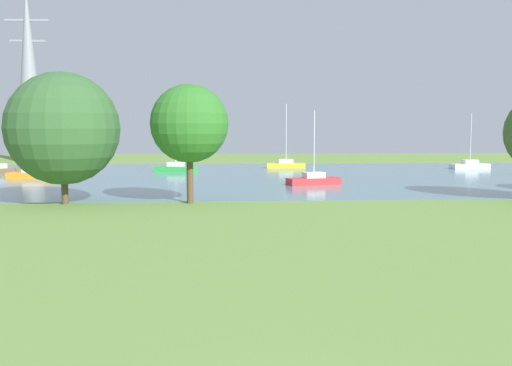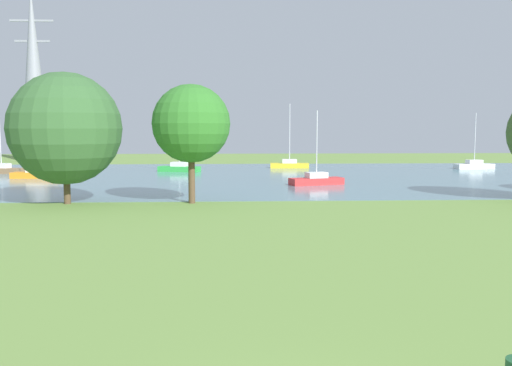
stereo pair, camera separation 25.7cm
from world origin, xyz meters
TOP-DOWN VIEW (x-y plane):
  - ground_plane at (0.00, 22.00)m, footprint 160.00×160.00m
  - water_surface at (0.00, 50.00)m, footprint 140.00×40.00m
  - sailboat_orange at (-20.30, 48.74)m, footprint 4.87×1.75m
  - sailboat_green at (-6.76, 56.56)m, footprint 5.03×2.86m
  - sailboat_red at (6.68, 40.92)m, footprint 5.03×2.83m
  - sailboat_white at (29.14, 59.23)m, footprint 4.96×2.13m
  - sailboat_yellow at (6.58, 61.74)m, footprint 4.90×1.84m
  - tree_east_far at (-11.79, 29.43)m, footprint 7.37×7.37m
  - tree_east_near at (-3.55, 29.28)m, footprint 5.18×5.18m
  - electricity_pylon at (-30.27, 78.62)m, footprint 6.40×4.40m

SIDE VIEW (x-z plane):
  - ground_plane at x=0.00m, z-range 0.00..0.00m
  - water_surface at x=0.00m, z-range 0.00..0.02m
  - sailboat_orange at x=-20.30m, z-range -2.47..3.37m
  - sailboat_red at x=6.68m, z-range -2.80..3.72m
  - sailboat_white at x=29.14m, z-range -2.96..3.88m
  - sailboat_yellow at x=6.58m, z-range -3.53..4.48m
  - sailboat_green at x=-6.76m, z-range -3.57..4.52m
  - tree_east_far at x=-11.79m, z-range 0.64..9.30m
  - tree_east_near at x=-3.55m, z-range 1.34..9.24m
  - electricity_pylon at x=-30.27m, z-range 0.01..26.19m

